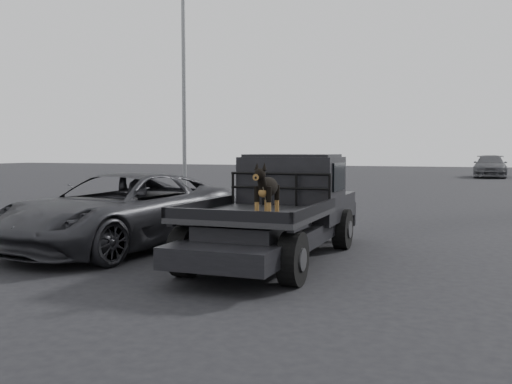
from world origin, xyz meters
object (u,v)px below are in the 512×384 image
at_px(distant_car_b, 490,166).
at_px(dog, 267,191).
at_px(parked_suv, 122,211).
at_px(flatbed_ute, 276,233).
at_px(floodlight_near, 183,14).

bearing_deg(distant_car_b, dog, -94.99).
bearing_deg(dog, parked_suv, 155.94).
xyz_separation_m(dog, parked_suv, (-3.52, 1.57, -0.57)).
xyz_separation_m(flatbed_ute, distant_car_b, (4.24, 33.38, 0.30)).
distance_m(flatbed_ute, dog, 1.74).
bearing_deg(parked_suv, floodlight_near, 122.02).
bearing_deg(floodlight_near, distant_car_b, 55.51).
height_order(dog, parked_suv, dog).
relative_size(flatbed_ute, parked_suv, 1.04).
xyz_separation_m(dog, distant_car_b, (3.87, 34.87, -0.53)).
distance_m(parked_suv, floodlight_near, 16.70).
distance_m(dog, floodlight_near, 19.27).
relative_size(parked_suv, distant_car_b, 0.99).
bearing_deg(dog, floodlight_near, 121.69).
height_order(parked_suv, distant_car_b, distant_car_b).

